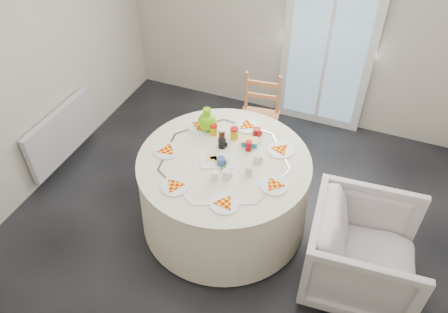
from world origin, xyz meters
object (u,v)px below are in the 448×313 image
at_px(table, 224,191).
at_px(wooden_chair, 258,117).
at_px(radiator, 62,134).
at_px(green_pitcher, 207,120).
at_px(armchair, 364,253).

relative_size(table, wooden_chair, 1.69).
xyz_separation_m(radiator, green_pitcher, (1.58, 0.20, 0.49)).
distance_m(radiator, green_pitcher, 1.67).
distance_m(table, armchair, 1.29).
xyz_separation_m(radiator, table, (1.88, -0.13, -0.01)).
bearing_deg(armchair, table, 75.80).
bearing_deg(table, radiator, 176.12).
xyz_separation_m(wooden_chair, armchair, (1.31, -1.28, -0.08)).
xyz_separation_m(radiator, armchair, (3.16, -0.35, 0.01)).
xyz_separation_m(table, wooden_chair, (-0.04, 1.06, 0.09)).
xyz_separation_m(table, green_pitcher, (-0.30, 0.33, 0.49)).
bearing_deg(wooden_chair, green_pitcher, -117.06).
xyz_separation_m(table, armchair, (1.28, -0.22, 0.02)).
height_order(wooden_chair, armchair, wooden_chair).
height_order(radiator, armchair, armchair).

